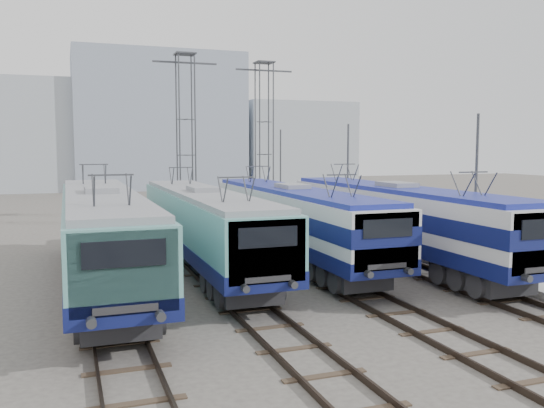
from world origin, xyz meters
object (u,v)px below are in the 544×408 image
(mast_front, at_px, (476,195))
(mast_rear, at_px, (281,172))
(catenary_tower_east, at_px, (264,133))
(locomotive_far_left, at_px, (103,230))
(locomotive_center_right, at_px, (294,216))
(mast_mid, at_px, (348,180))
(locomotive_far_right, at_px, (398,216))
(catenary_tower_west, at_px, (186,132))
(locomotive_center_left, at_px, (205,223))

(mast_front, distance_m, mast_rear, 24.00)
(catenary_tower_east, bearing_deg, mast_front, -84.55)
(locomotive_far_left, height_order, mast_rear, mast_rear)
(mast_rear, bearing_deg, locomotive_far_left, -126.27)
(locomotive_far_left, bearing_deg, catenary_tower_east, 55.00)
(mast_front, xyz_separation_m, mast_rear, (0.00, 24.00, 0.00))
(locomotive_center_right, relative_size, mast_mid, 2.52)
(locomotive_far_right, bearing_deg, mast_front, -59.80)
(catenary_tower_east, height_order, mast_rear, catenary_tower_east)
(locomotive_center_right, distance_m, locomotive_far_right, 4.97)
(catenary_tower_west, bearing_deg, locomotive_far_right, -68.14)
(locomotive_center_left, height_order, locomotive_center_right, locomotive_center_left)
(mast_mid, height_order, mast_rear, same)
(mast_mid, bearing_deg, catenary_tower_west, 137.07)
(locomotive_center_left, xyz_separation_m, catenary_tower_east, (8.75, 17.23, 4.44))
(mast_rear, bearing_deg, locomotive_far_right, -95.08)
(catenary_tower_east, bearing_deg, mast_rear, 43.60)
(locomotive_center_right, height_order, mast_mid, mast_mid)
(locomotive_far_right, height_order, catenary_tower_west, catenary_tower_west)
(locomotive_far_left, bearing_deg, mast_mid, 30.16)
(catenary_tower_west, distance_m, mast_front, 22.00)
(catenary_tower_west, relative_size, catenary_tower_east, 1.00)
(locomotive_far_right, bearing_deg, catenary_tower_west, 111.86)
(mast_front, bearing_deg, mast_mid, 90.00)
(locomotive_far_left, bearing_deg, locomotive_center_left, 20.62)
(mast_front, bearing_deg, catenary_tower_east, 95.45)
(locomotive_center_left, relative_size, locomotive_center_right, 1.00)
(mast_mid, distance_m, mast_rear, 12.00)
(locomotive_center_right, distance_m, catenary_tower_west, 15.53)
(locomotive_center_left, distance_m, locomotive_far_right, 9.14)
(locomotive_center_left, height_order, catenary_tower_east, catenary_tower_east)
(locomotive_center_left, relative_size, mast_mid, 2.52)
(catenary_tower_east, bearing_deg, locomotive_far_left, -125.00)
(locomotive_far_left, height_order, mast_front, mast_front)
(mast_mid, bearing_deg, locomotive_far_right, -101.84)
(catenary_tower_west, bearing_deg, catenary_tower_east, 17.10)
(locomotive_center_right, height_order, mast_front, mast_front)
(catenary_tower_west, bearing_deg, locomotive_center_left, -98.40)
(locomotive_center_left, relative_size, catenary_tower_west, 1.47)
(catenary_tower_west, relative_size, mast_mid, 1.71)
(locomotive_center_left, xyz_separation_m, mast_rear, (10.85, 19.23, 1.30))
(locomotive_far_right, bearing_deg, mast_mid, 78.16)
(locomotive_far_right, distance_m, catenary_tower_east, 19.31)
(locomotive_center_left, distance_m, catenary_tower_west, 16.02)
(locomotive_far_right, height_order, mast_mid, mast_mid)
(catenary_tower_west, distance_m, mast_mid, 12.16)
(catenary_tower_west, distance_m, catenary_tower_east, 6.80)
(locomotive_far_right, height_order, mast_front, mast_front)
(locomotive_far_left, relative_size, mast_mid, 2.66)
(locomotive_center_left, height_order, mast_rear, mast_rear)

